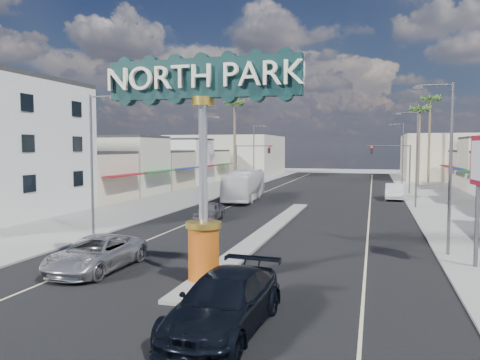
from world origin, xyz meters
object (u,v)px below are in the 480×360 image
Objects in this scene: palm_right_mid at (420,113)px; streetlight_r_mid at (415,154)px; car_parked_right at (394,192)px; city_bus at (245,185)px; palm_left_far at (235,108)px; bank_pylon_sign at (479,168)px; streetlight_r_near at (447,160)px; streetlight_l_near at (94,157)px; suv_left at (96,254)px; streetlight_l_far at (255,152)px; traffic_signal_left at (249,158)px; streetlight_r_far at (402,152)px; car_parked_left at (209,211)px; palm_right_far at (430,104)px; traffic_signal_right at (394,159)px; gateway_sign at (203,142)px; streetlight_l_mid at (204,153)px; suv_right at (225,303)px.

streetlight_r_mid is at bearing -95.64° from palm_right_mid.
city_bus is at bearing -159.77° from car_parked_right.
palm_left_far is 27.53m from car_parked_right.
city_bus is (-15.58, -5.06, 0.75)m from car_parked_right.
bank_pylon_sign is at bearing -83.01° from car_parked_right.
bank_pylon_sign is (-1.54, -48.34, -5.85)m from palm_right_mid.
streetlight_l_near is at bearing 180.00° from streetlight_r_near.
suv_left is 37.70m from car_parked_right.
car_parked_right is at bearing 93.00° from streetlight_r_near.
streetlight_l_far is 7.21m from palm_left_far.
palm_left_far reaches higher than bank_pylon_sign.
streetlight_l_near is (-1.25, -33.99, 0.79)m from traffic_signal_left.
streetlight_r_far is at bearing 0.00° from streetlight_l_far.
bank_pylon_sign reaches higher than car_parked_left.
palm_right_far is at bearing 21.46° from streetlight_l_far.
palm_right_far is (24.18, 18.01, 8.11)m from traffic_signal_left.
streetlight_l_far is at bearing 90.00° from streetlight_l_near.
streetlight_r_far is 1.69× the size of car_parked_right.
streetlight_l_far is (-1.25, 8.01, 0.79)m from traffic_signal_left.
traffic_signal_right is 0.98× the size of bank_pylon_sign.
car_parked_left is 24.15m from car_parked_right.
gateway_sign is 7.56m from suv_left.
streetlight_l_mid is 1.48× the size of suv_right.
streetlight_l_near is 1.47× the size of bank_pylon_sign.
traffic_signal_left is 0.50× the size of palm_right_mid.
streetlight_l_near is at bearing 142.45° from gateway_sign.
gateway_sign is 62.20m from palm_right_far.
traffic_signal_left and traffic_signal_right have the same top height.
suv_right is at bearing -100.24° from palm_right_mid.
streetlight_r_near and streetlight_r_mid have the same top height.
traffic_signal_left is at bearing 97.28° from city_bus.
gateway_sign is at bearing -37.55° from streetlight_l_near.
suv_left is 1.35× the size of car_parked_left.
streetlight_l_near is 58.35m from palm_right_far.
palm_right_far reaches higher than bank_pylon_sign.
palm_right_mid is at bearing 12.99° from palm_left_far.
streetlight_r_far is 15.34m from car_parked_right.
bank_pylon_sign is at bearing -66.37° from streetlight_r_near.
suv_left is at bearing -107.86° from streetlight_r_far.
streetlight_l_far is 1.00× the size of streetlight_r_mid.
car_parked_left is (-18.50, -37.99, -9.89)m from palm_right_mid.
streetlight_l_mid is 1.00× the size of streetlight_r_far.
palm_right_far is 2.65× the size of car_parked_right.
streetlight_r_near is at bearing -95.02° from palm_right_far.
suv_right is at bearing -44.50° from streetlight_l_near.
palm_left_far is at bearing 100.50° from car_parked_left.
streetlight_l_far is 49.45m from bank_pylon_sign.
palm_right_mid is at bearing -108.43° from palm_right_far.
traffic_signal_left is 12.31m from city_bus.
streetlight_r_mid and streetlight_r_far have the same top height.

